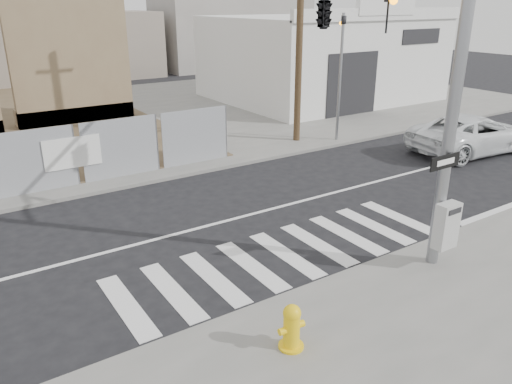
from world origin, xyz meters
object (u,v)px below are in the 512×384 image
auto_shop (320,57)px  suv (473,134)px  signal_pole (362,44)px  fire_hydrant (292,327)px  traffic_cone_d (144,158)px

auto_shop → suv: 12.88m
signal_pole → suv: size_ratio=1.27×
signal_pole → auto_shop: bearing=52.5°
signal_pole → fire_hydrant: size_ratio=8.24×
signal_pole → auto_shop: size_ratio=0.58×
suv → traffic_cone_d: bearing=73.1°
signal_pole → suv: (9.04, 2.50, -4.01)m
suv → traffic_cone_d: 12.98m
traffic_cone_d → suv: bearing=-22.1°
auto_shop → traffic_cone_d: (-14.49, -7.63, -2.03)m
fire_hydrant → auto_shop: bearing=54.0°
signal_pole → fire_hydrant: 7.12m
signal_pole → auto_shop: signal_pole is taller
fire_hydrant → suv: (13.62, 5.91, 0.23)m
auto_shop → traffic_cone_d: bearing=-152.2°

